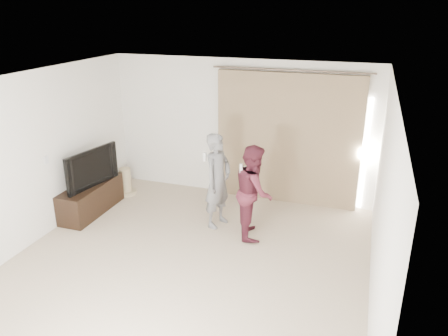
{
  "coord_description": "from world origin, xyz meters",
  "views": [
    {
      "loc": [
        2.22,
        -4.83,
        3.49
      ],
      "look_at": [
        0.19,
        1.2,
        1.1
      ],
      "focal_mm": 35.0,
      "sensor_mm": 36.0,
      "label": 1
    }
  ],
  "objects": [
    {
      "name": "person_woman",
      "position": [
        0.67,
        1.24,
        0.75
      ],
      "size": [
        0.77,
        0.88,
        1.51
      ],
      "color": "#561E2C",
      "rests_on": "ground"
    },
    {
      "name": "wall_back",
      "position": [
        0.0,
        2.75,
        1.3
      ],
      "size": [
        5.0,
        0.04,
        2.6
      ],
      "primitive_type": "cube",
      "color": "white",
      "rests_on": "ground"
    },
    {
      "name": "ceiling",
      "position": [
        0.0,
        0.0,
        2.6
      ],
      "size": [
        5.0,
        5.5,
        0.01
      ],
      "primitive_type": "cube",
      "color": "silver",
      "rests_on": "wall_back"
    },
    {
      "name": "floor",
      "position": [
        0.0,
        0.0,
        0.0
      ],
      "size": [
        5.5,
        5.5,
        0.0
      ],
      "primitive_type": "plane",
      "color": "#CAB197",
      "rests_on": "ground"
    },
    {
      "name": "person_man",
      "position": [
        0.03,
        1.38,
        0.8
      ],
      "size": [
        0.52,
        0.66,
        1.59
      ],
      "color": "slate",
      "rests_on": "ground"
    },
    {
      "name": "curtain",
      "position": [
        0.91,
        2.68,
        1.2
      ],
      "size": [
        2.8,
        0.11,
        2.46
      ],
      "color": "#9E8460",
      "rests_on": "ground"
    },
    {
      "name": "scratching_post",
      "position": [
        -2.1,
        2.0,
        0.21
      ],
      "size": [
        0.4,
        0.4,
        0.53
      ],
      "color": "#C4B287",
      "rests_on": "ground"
    },
    {
      "name": "wall_left",
      "position": [
        -2.5,
        -0.0,
        1.3
      ],
      "size": [
        0.04,
        5.5,
        2.6
      ],
      "color": "white",
      "rests_on": "ground"
    },
    {
      "name": "tv",
      "position": [
        -2.27,
        1.11,
        0.86
      ],
      "size": [
        0.36,
        1.15,
        0.66
      ],
      "primitive_type": "imported",
      "rotation": [
        0.0,
        0.0,
        1.38
      ],
      "color": "black",
      "rests_on": "tv_console"
    },
    {
      "name": "tv_console",
      "position": [
        -2.27,
        1.11,
        0.26
      ],
      "size": [
        0.48,
        1.37,
        0.53
      ],
      "primitive_type": "cube",
      "color": "black",
      "rests_on": "ground"
    }
  ]
}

